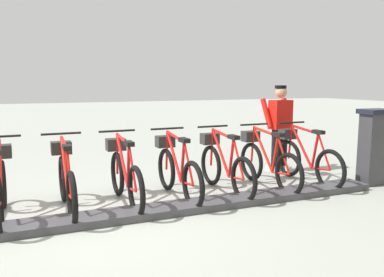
% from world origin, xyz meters
% --- Properties ---
extents(ground_plane, '(60.00, 60.00, 0.00)m').
position_xyz_m(ground_plane, '(0.00, 0.00, 0.00)').
color(ground_plane, '#A8AEA3').
extents(dock_rail_base, '(0.44, 8.69, 0.10)m').
position_xyz_m(dock_rail_base, '(0.00, 0.00, 0.05)').
color(dock_rail_base, '#47474C').
rests_on(dock_rail_base, ground).
extents(payment_kiosk, '(0.36, 0.52, 1.28)m').
position_xyz_m(payment_kiosk, '(0.05, -4.69, 0.67)').
color(payment_kiosk, '#38383D').
rests_on(payment_kiosk, ground).
extents(bike_docked_0, '(1.72, 0.54, 1.02)m').
position_xyz_m(bike_docked_0, '(0.62, -3.74, 0.43)').
color(bike_docked_0, black).
rests_on(bike_docked_0, ground).
extents(bike_docked_1, '(1.72, 0.54, 1.02)m').
position_xyz_m(bike_docked_1, '(0.62, -2.95, 0.43)').
color(bike_docked_1, black).
rests_on(bike_docked_1, ground).
extents(bike_docked_2, '(1.72, 0.54, 1.02)m').
position_xyz_m(bike_docked_2, '(0.62, -2.17, 0.43)').
color(bike_docked_2, black).
rests_on(bike_docked_2, ground).
extents(bike_docked_3, '(1.72, 0.54, 1.02)m').
position_xyz_m(bike_docked_3, '(0.62, -1.38, 0.43)').
color(bike_docked_3, black).
rests_on(bike_docked_3, ground).
extents(bike_docked_4, '(1.72, 0.54, 1.02)m').
position_xyz_m(bike_docked_4, '(0.62, -0.59, 0.43)').
color(bike_docked_4, black).
rests_on(bike_docked_4, ground).
extents(bike_docked_5, '(1.72, 0.54, 1.02)m').
position_xyz_m(bike_docked_5, '(0.62, 0.20, 0.43)').
color(bike_docked_5, black).
rests_on(bike_docked_5, ground).
extents(bike_docked_6, '(1.72, 0.54, 1.02)m').
position_xyz_m(bike_docked_6, '(0.62, 0.99, 0.43)').
color(bike_docked_6, black).
rests_on(bike_docked_6, ground).
extents(worker_near_rack, '(0.48, 0.65, 1.66)m').
position_xyz_m(worker_near_rack, '(1.55, -3.85, 0.91)').
color(worker_near_rack, white).
rests_on(worker_near_rack, ground).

